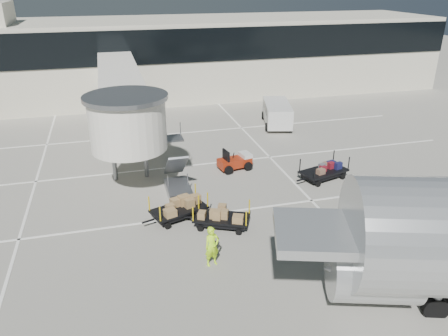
{
  "coord_description": "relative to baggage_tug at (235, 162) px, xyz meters",
  "views": [
    {
      "loc": [
        -4.87,
        -18.62,
        12.08
      ],
      "look_at": [
        1.09,
        3.57,
        2.0
      ],
      "focal_mm": 35.0,
      "sensor_mm": 36.0,
      "label": 1
    }
  ],
  "objects": [
    {
      "name": "ground_worker",
      "position": [
        -4.08,
        -10.13,
        0.43
      ],
      "size": [
        0.8,
        0.62,
        1.94
      ],
      "primitive_type": "imported",
      "rotation": [
        0.0,
        0.0,
        0.25
      ],
      "color": "#BAFF1A",
      "rests_on": "ground"
    },
    {
      "name": "ground",
      "position": [
        -2.98,
        -7.62,
        -0.54
      ],
      "size": [
        140.0,
        140.0,
        0.0
      ],
      "primitive_type": "plane",
      "color": "#AFAB9D",
      "rests_on": "ground"
    },
    {
      "name": "box_cart_near",
      "position": [
        -2.87,
        -7.03,
        -0.01
      ],
      "size": [
        3.51,
        2.5,
        1.38
      ],
      "rotation": [
        0.0,
        0.0,
        -0.44
      ],
      "color": "black",
      "rests_on": "ground"
    },
    {
      "name": "lane_markings",
      "position": [
        -3.65,
        1.71,
        -0.53
      ],
      "size": [
        40.0,
        30.0,
        0.02
      ],
      "color": "white",
      "rests_on": "ground"
    },
    {
      "name": "box_cart_far",
      "position": [
        -4.73,
        -5.57,
        0.04
      ],
      "size": [
        3.71,
        2.34,
        1.43
      ],
      "rotation": [
        0.0,
        0.0,
        0.32
      ],
      "color": "black",
      "rests_on": "ground"
    },
    {
      "name": "minivan",
      "position": [
        6.32,
        8.5,
        0.64
      ],
      "size": [
        3.34,
        5.54,
        1.96
      ],
      "rotation": [
        0.0,
        0.0,
        -0.26
      ],
      "color": "silver",
      "rests_on": "ground"
    },
    {
      "name": "jet_bridge",
      "position": [
        -6.95,
        4.64,
        3.75
      ],
      "size": [
        5.7,
        20.4,
        6.03
      ],
      "color": "white",
      "rests_on": "ground"
    },
    {
      "name": "baggage_tug",
      "position": [
        0.0,
        0.0,
        0.0
      ],
      "size": [
        2.42,
        1.79,
        1.48
      ],
      "rotation": [
        0.0,
        0.0,
        0.19
      ],
      "color": "maroon",
      "rests_on": "ground"
    },
    {
      "name": "terminal",
      "position": [
        -3.33,
        22.32,
        3.57
      ],
      "size": [
        64.0,
        12.11,
        15.2
      ],
      "color": "beige",
      "rests_on": "ground"
    },
    {
      "name": "suitcase_cart",
      "position": [
        5.09,
        -3.01,
        -0.0
      ],
      "size": [
        3.84,
        2.32,
        1.48
      ],
      "rotation": [
        0.0,
        0.0,
        0.28
      ],
      "color": "black",
      "rests_on": "ground"
    }
  ]
}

